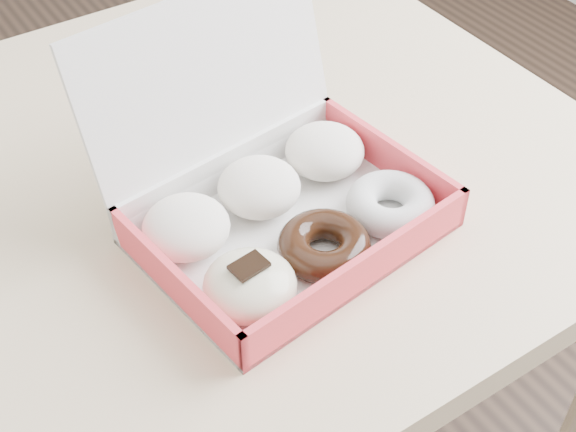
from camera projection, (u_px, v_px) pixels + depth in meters
table at (105, 259)px, 0.93m from camera, size 1.20×0.80×0.75m
donut_box at (277, 202)px, 0.84m from camera, size 0.33×0.31×0.22m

